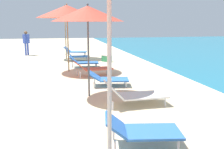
{
  "coord_description": "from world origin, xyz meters",
  "views": [
    {
      "loc": [
        -0.28,
        5.12,
        2.03
      ],
      "look_at": [
        0.97,
        11.01,
        0.82
      ],
      "focal_mm": 41.27,
      "sensor_mm": 36.0,
      "label": 1
    }
  ],
  "objects": [
    {
      "name": "umbrella_fourth",
      "position": [
        0.54,
        12.11,
        2.26
      ],
      "size": [
        1.94,
        1.94,
        2.53
      ],
      "color": "#4C4C51",
      "rests_on": "ground"
    },
    {
      "name": "umbrella_fifth",
      "position": [
        0.15,
        16.03,
        2.48
      ],
      "size": [
        2.49,
        2.49,
        2.8
      ],
      "color": "olive",
      "rests_on": "ground"
    },
    {
      "name": "lounger_fourth_shoreside",
      "position": [
        1.3,
        13.16,
        0.25
      ],
      "size": [
        1.38,
        0.88,
        0.46
      ],
      "rotation": [
        0.0,
        0.0,
        -0.18
      ],
      "color": "blue",
      "rests_on": "ground"
    },
    {
      "name": "lounger_farthest_shoreside",
      "position": [
        0.75,
        21.01,
        0.31
      ],
      "size": [
        1.45,
        0.92,
        0.6
      ],
      "rotation": [
        0.0,
        0.0,
        -0.2
      ],
      "color": "blue",
      "rests_on": "ground"
    },
    {
      "name": "lounger_fifth_shoreside",
      "position": [
        0.87,
        16.95,
        0.25
      ],
      "size": [
        1.36,
        0.74,
        0.53
      ],
      "rotation": [
        0.0,
        0.0,
        -0.07
      ],
      "color": "blue",
      "rests_on": "ground"
    },
    {
      "name": "person_walking_near",
      "position": [
        -2.19,
        22.12,
        0.92
      ],
      "size": [
        0.41,
        0.41,
        1.53
      ],
      "rotation": [
        0.0,
        0.0,
        2.31
      ],
      "color": "#334CB2",
      "rests_on": "ground"
    },
    {
      "name": "umbrella_farthest",
      "position": [
        0.19,
        20.02,
        2.63
      ],
      "size": [
        2.29,
        2.29,
        3.01
      ],
      "color": "olive",
      "rests_on": "ground"
    },
    {
      "name": "lounger_third_shoreside",
      "position": [
        1.02,
        8.91,
        0.29
      ],
      "size": [
        1.34,
        0.84,
        0.54
      ],
      "rotation": [
        0.0,
        0.0,
        -0.17
      ],
      "color": "blue",
      "rests_on": "ground"
    },
    {
      "name": "lounger_fourth_inland",
      "position": [
        1.54,
        11.07,
        0.29
      ],
      "size": [
        1.55,
        0.69,
        0.63
      ],
      "rotation": [
        0.0,
        0.0,
        0.01
      ],
      "color": "white",
      "rests_on": "ground"
    },
    {
      "name": "lounger_farthest_inland",
      "position": [
        0.73,
        18.95,
        0.29
      ],
      "size": [
        1.23,
        0.66,
        0.56
      ],
      "rotation": [
        0.0,
        0.0,
        0.04
      ],
      "color": "blue",
      "rests_on": "ground"
    },
    {
      "name": "lounger_fifth_inland",
      "position": [
        1.02,
        14.84,
        0.32
      ],
      "size": [
        1.54,
        0.79,
        0.6
      ],
      "rotation": [
        0.0,
        0.0,
        0.14
      ],
      "color": "#D8593F",
      "rests_on": "ground"
    },
    {
      "name": "cooler_box",
      "position": [
        2.25,
        18.46,
        0.18
      ],
      "size": [
        0.55,
        0.56,
        0.36
      ],
      "color": "#338C59",
      "rests_on": "ground"
    }
  ]
}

